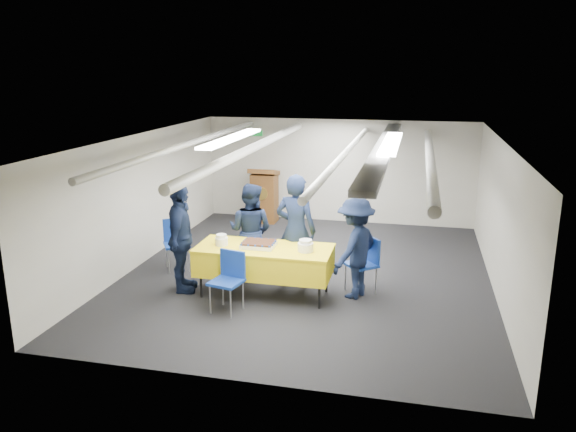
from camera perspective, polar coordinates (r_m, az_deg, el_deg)
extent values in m
plane|color=black|center=(9.62, 2.02, -5.86)|extent=(7.00, 7.00, 0.00)
cube|color=beige|center=(12.65, 5.13, 4.56)|extent=(6.00, 0.02, 2.30)
cube|color=beige|center=(10.26, -14.55, 1.70)|extent=(0.02, 7.00, 2.30)
cube|color=beige|center=(9.21, 20.66, -0.28)|extent=(0.02, 7.00, 2.30)
cube|color=white|center=(9.07, 2.15, 7.80)|extent=(6.00, 7.00, 0.02)
cylinder|color=silver|center=(9.66, -9.68, 7.38)|extent=(0.10, 6.90, 0.10)
cylinder|color=silver|center=(9.30, -3.35, 7.03)|extent=(0.14, 6.90, 0.14)
cylinder|color=silver|center=(9.00, 5.92, 6.46)|extent=(0.10, 6.90, 0.10)
cylinder|color=silver|center=(8.94, 14.24, 5.76)|extent=(0.14, 6.90, 0.14)
cube|color=gray|center=(8.93, 9.78, 6.91)|extent=(0.28, 6.90, 0.08)
cube|color=white|center=(9.40, -5.73, 7.87)|extent=(0.25, 2.60, 0.04)
cube|color=white|center=(8.92, 10.44, 7.32)|extent=(0.25, 2.60, 0.04)
cube|color=#0C591E|center=(12.91, -3.27, 8.39)|extent=(0.30, 0.04, 0.12)
cylinder|color=black|center=(8.71, -8.81, -7.05)|extent=(0.04, 0.04, 0.36)
cylinder|color=black|center=(8.24, 3.19, -8.20)|extent=(0.04, 0.04, 0.36)
cylinder|color=black|center=(9.27, -7.34, -5.63)|extent=(0.04, 0.04, 0.36)
cylinder|color=black|center=(8.82, 3.92, -6.60)|extent=(0.04, 0.04, 0.36)
cube|color=yellow|center=(8.58, -2.42, -4.61)|extent=(2.05, 0.86, 0.39)
cube|color=yellow|center=(8.52, -2.44, -3.27)|extent=(2.07, 0.88, 0.03)
cube|color=white|center=(8.52, -3.00, -2.95)|extent=(0.49, 0.39, 0.06)
cube|color=black|center=(8.51, -3.01, -2.68)|extent=(0.47, 0.37, 0.03)
sphere|color=#103296|center=(8.41, -4.76, -2.93)|extent=(0.04, 0.04, 0.04)
sphere|color=#103296|center=(8.73, -4.05, -2.24)|extent=(0.04, 0.04, 0.04)
sphere|color=#103296|center=(8.38, -4.05, -2.98)|extent=(0.04, 0.04, 0.04)
sphere|color=#103296|center=(8.70, -3.37, -2.29)|extent=(0.04, 0.04, 0.04)
sphere|color=#103296|center=(8.35, -3.34, -3.04)|extent=(0.04, 0.04, 0.04)
sphere|color=#103296|center=(8.67, -2.68, -2.34)|extent=(0.04, 0.04, 0.04)
sphere|color=#103296|center=(8.32, -2.63, -3.09)|extent=(0.04, 0.04, 0.04)
sphere|color=#103296|center=(8.65, -1.99, -2.38)|extent=(0.04, 0.04, 0.04)
sphere|color=#103296|center=(8.29, -1.90, -3.15)|extent=(0.04, 0.04, 0.04)
sphere|color=#103296|center=(8.62, -1.30, -2.43)|extent=(0.04, 0.04, 0.04)
sphere|color=#103296|center=(8.50, -4.71, -2.74)|extent=(0.04, 0.04, 0.04)
sphere|color=#103296|center=(8.37, -1.62, -2.97)|extent=(0.04, 0.04, 0.04)
sphere|color=#103296|center=(8.58, -4.53, -2.57)|extent=(0.04, 0.04, 0.04)
sphere|color=#103296|center=(8.45, -1.46, -2.79)|extent=(0.04, 0.04, 0.04)
sphere|color=#103296|center=(8.66, -4.35, -2.40)|extent=(0.04, 0.04, 0.04)
sphere|color=#103296|center=(8.53, -1.32, -2.62)|extent=(0.04, 0.04, 0.04)
cylinder|color=white|center=(8.64, -6.78, -2.57)|extent=(0.20, 0.20, 0.12)
cylinder|color=white|center=(8.62, -6.79, -2.03)|extent=(0.16, 0.16, 0.05)
cylinder|color=white|center=(8.30, 1.80, -3.18)|extent=(0.23, 0.23, 0.13)
cylinder|color=white|center=(8.28, 1.80, -2.59)|extent=(0.19, 0.19, 0.05)
cube|color=brown|center=(12.66, -2.40, 1.85)|extent=(0.55, 0.45, 1.10)
cube|color=brown|center=(12.51, -2.47, 4.49)|extent=(0.62, 0.53, 0.21)
cylinder|color=gold|center=(12.41, -2.70, 2.28)|extent=(0.28, 0.02, 0.28)
cylinder|color=gray|center=(8.12, -7.91, -8.41)|extent=(0.02, 0.02, 0.43)
cylinder|color=gray|center=(7.95, -5.84, -8.87)|extent=(0.02, 0.02, 0.43)
cylinder|color=gray|center=(8.38, -6.62, -7.61)|extent=(0.02, 0.02, 0.43)
cylinder|color=gray|center=(8.22, -4.59, -8.03)|extent=(0.02, 0.02, 0.43)
cube|color=navy|center=(8.08, -6.29, -6.69)|extent=(0.50, 0.50, 0.04)
cube|color=navy|center=(8.15, -5.63, -4.82)|extent=(0.40, 0.13, 0.40)
cylinder|color=gray|center=(8.91, 5.86, -6.19)|extent=(0.02, 0.02, 0.43)
cylinder|color=gray|center=(8.64, 7.06, -6.91)|extent=(0.02, 0.02, 0.43)
cylinder|color=gray|center=(9.08, 7.70, -5.83)|extent=(0.02, 0.02, 0.43)
cylinder|color=gray|center=(8.82, 8.92, -6.51)|extent=(0.02, 0.02, 0.43)
cube|color=navy|center=(8.78, 7.44, -4.92)|extent=(0.59, 0.59, 0.04)
cube|color=navy|center=(8.81, 8.52, -3.38)|extent=(0.28, 0.34, 0.40)
cylinder|color=gray|center=(9.75, -12.02, -4.56)|extent=(0.02, 0.02, 0.43)
cylinder|color=gray|center=(9.79, -10.04, -4.38)|extent=(0.02, 0.02, 0.43)
cylinder|color=gray|center=(10.07, -12.25, -3.94)|extent=(0.02, 0.02, 0.43)
cylinder|color=gray|center=(10.11, -10.33, -3.77)|extent=(0.02, 0.02, 0.43)
cube|color=navy|center=(9.85, -11.23, -2.87)|extent=(0.58, 0.58, 0.04)
cube|color=navy|center=(9.97, -11.43, -1.35)|extent=(0.36, 0.24, 0.40)
imported|color=black|center=(8.87, 0.80, -1.47)|extent=(0.72, 0.52, 1.82)
imported|color=black|center=(9.28, -3.84, -1.49)|extent=(0.84, 0.70, 1.59)
imported|color=black|center=(8.79, -10.82, -2.26)|extent=(0.63, 1.07, 1.71)
imported|color=black|center=(8.51, 6.85, -3.23)|extent=(0.94, 1.15, 1.55)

